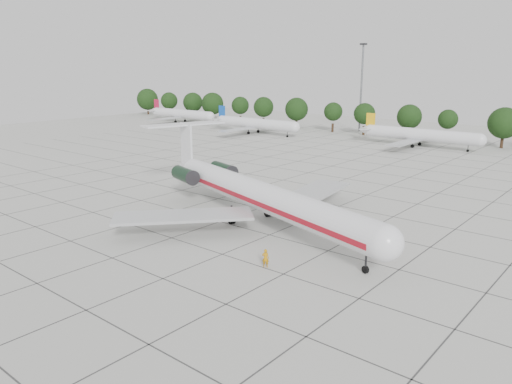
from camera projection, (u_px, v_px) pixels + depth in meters
ground at (220, 222)px, 63.15m from camera, size 260.00×260.00×0.00m
apron_joints at (290, 198)px, 74.33m from camera, size 170.00×170.00×0.02m
main_airliner at (253, 193)px, 62.38m from camera, size 44.57×34.18×10.65m
ground_crew at (265, 258)px, 48.71m from camera, size 0.81×0.72×1.87m
bg_airliner_a at (182, 114)px, 172.03m from camera, size 28.24×27.20×7.40m
bg_airliner_b at (256, 124)px, 143.62m from camera, size 28.24×27.20×7.40m
bg_airliner_c at (420, 135)px, 120.18m from camera, size 28.24×27.20×7.40m
tree_line at (409, 117)px, 132.27m from camera, size 249.86×8.44×10.22m
floodlight_mast at (362, 83)px, 146.79m from camera, size 1.60×1.60×25.45m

